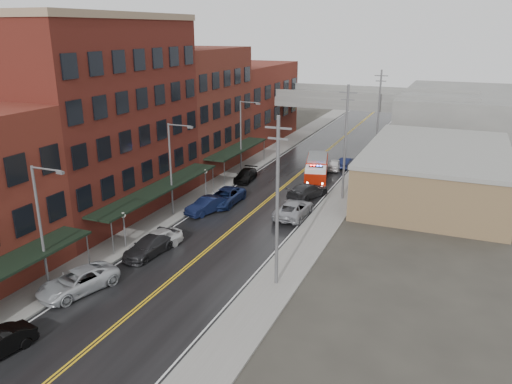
% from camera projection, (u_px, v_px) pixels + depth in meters
% --- Properties ---
extents(road, '(11.00, 160.00, 0.02)m').
position_uv_depth(road, '(261.00, 205.00, 51.06)').
color(road, black).
rests_on(road, ground).
extents(sidewalk_left, '(3.00, 160.00, 0.15)m').
position_uv_depth(sidewalk_left, '(199.00, 196.00, 53.71)').
color(sidewalk_left, slate).
rests_on(sidewalk_left, ground).
extents(sidewalk_right, '(3.00, 160.00, 0.15)m').
position_uv_depth(sidewalk_right, '(331.00, 214.00, 48.37)').
color(sidewalk_right, slate).
rests_on(sidewalk_right, ground).
extents(curb_left, '(0.30, 160.00, 0.15)m').
position_uv_depth(curb_left, '(212.00, 198.00, 53.11)').
color(curb_left, gray).
rests_on(curb_left, ground).
extents(curb_right, '(0.30, 160.00, 0.15)m').
position_uv_depth(curb_right, '(315.00, 212.00, 48.98)').
color(curb_right, gray).
rests_on(curb_right, ground).
extents(brick_building_b, '(9.00, 20.00, 18.00)m').
position_uv_depth(brick_building_b, '(103.00, 120.00, 46.99)').
color(brick_building_b, '#561D16').
rests_on(brick_building_b, ground).
extents(brick_building_c, '(9.00, 15.00, 15.00)m').
position_uv_depth(brick_building_c, '(195.00, 110.00, 62.80)').
color(brick_building_c, maroon).
rests_on(brick_building_c, ground).
extents(brick_building_far, '(9.00, 20.00, 12.00)m').
position_uv_depth(brick_building_far, '(250.00, 103.00, 78.61)').
color(brick_building_far, maroon).
rests_on(brick_building_far, ground).
extents(tan_building, '(14.00, 22.00, 5.00)m').
position_uv_depth(tan_building, '(435.00, 174.00, 53.20)').
color(tan_building, brown).
rests_on(tan_building, ground).
extents(right_far_block, '(18.00, 30.00, 8.00)m').
position_uv_depth(right_far_block, '(463.00, 117.00, 78.30)').
color(right_far_block, slate).
rests_on(right_far_block, ground).
extents(awning_1, '(2.60, 18.00, 3.09)m').
position_uv_depth(awning_1, '(160.00, 188.00, 46.74)').
color(awning_1, black).
rests_on(awning_1, ground).
extents(awning_2, '(2.60, 13.00, 3.09)m').
position_uv_depth(awning_2, '(237.00, 149.00, 62.08)').
color(awning_2, black).
rests_on(awning_2, ground).
extents(globe_lamp_1, '(0.44, 0.44, 3.12)m').
position_uv_depth(globe_lamp_1, '(124.00, 222.00, 40.41)').
color(globe_lamp_1, '#59595B').
rests_on(globe_lamp_1, ground).
extents(globe_lamp_2, '(0.44, 0.44, 3.12)m').
position_uv_depth(globe_lamp_2, '(205.00, 177.00, 52.69)').
color(globe_lamp_2, '#59595B').
rests_on(globe_lamp_2, ground).
extents(street_lamp_0, '(2.64, 0.22, 9.00)m').
position_uv_depth(street_lamp_0, '(43.00, 222.00, 32.56)').
color(street_lamp_0, '#59595B').
rests_on(street_lamp_0, ground).
extents(street_lamp_1, '(2.64, 0.22, 9.00)m').
position_uv_depth(street_lamp_1, '(173.00, 164.00, 46.58)').
color(street_lamp_1, '#59595B').
rests_on(street_lamp_1, ground).
extents(street_lamp_2, '(2.64, 0.22, 9.00)m').
position_uv_depth(street_lamp_2, '(243.00, 133.00, 60.61)').
color(street_lamp_2, '#59595B').
rests_on(street_lamp_2, ground).
extents(utility_pole_0, '(1.80, 0.24, 12.00)m').
position_uv_depth(utility_pole_0, '(277.00, 200.00, 33.31)').
color(utility_pole_0, '#59595B').
rests_on(utility_pole_0, ground).
extents(utility_pole_1, '(1.80, 0.24, 12.00)m').
position_uv_depth(utility_pole_1, '(345.00, 141.00, 50.85)').
color(utility_pole_1, '#59595B').
rests_on(utility_pole_1, ground).
extents(utility_pole_2, '(1.80, 0.24, 12.00)m').
position_uv_depth(utility_pole_2, '(379.00, 112.00, 68.38)').
color(utility_pole_2, '#59595B').
rests_on(utility_pole_2, ground).
extents(overpass, '(40.00, 10.00, 7.50)m').
position_uv_depth(overpass, '(339.00, 105.00, 77.25)').
color(overpass, slate).
rests_on(overpass, ground).
extents(fire_truck, '(4.45, 8.07, 2.82)m').
position_uv_depth(fire_truck, '(317.00, 169.00, 58.61)').
color(fire_truck, '#931606').
rests_on(fire_truck, ground).
extents(parked_car_left_2, '(4.07, 6.09, 1.55)m').
position_uv_depth(parked_car_left_2, '(78.00, 281.00, 34.10)').
color(parked_car_left_2, '#ACB0B5').
rests_on(parked_car_left_2, ground).
extents(parked_car_left_3, '(2.46, 5.14, 1.45)m').
position_uv_depth(parked_car_left_3, '(149.00, 246.00, 39.73)').
color(parked_car_left_3, black).
rests_on(parked_car_left_3, ground).
extents(parked_car_left_4, '(3.23, 5.04, 1.60)m').
position_uv_depth(parked_car_left_4, '(156.00, 240.00, 40.69)').
color(parked_car_left_4, silver).
rests_on(parked_car_left_4, ground).
extents(parked_car_left_5, '(3.06, 4.95, 1.54)m').
position_uv_depth(parked_car_left_5, '(207.00, 205.00, 48.75)').
color(parked_car_left_5, '#0E1533').
rests_on(parked_car_left_5, ground).
extents(parked_car_left_6, '(2.65, 5.73, 1.59)m').
position_uv_depth(parked_car_left_6, '(225.00, 197.00, 51.17)').
color(parked_car_left_6, '#121E45').
rests_on(parked_car_left_6, ground).
extents(parked_car_left_7, '(2.29, 4.76, 1.34)m').
position_uv_depth(parked_car_left_7, '(246.00, 175.00, 59.11)').
color(parked_car_left_7, black).
rests_on(parked_car_left_7, ground).
extents(parked_car_right_0, '(2.71, 5.77, 1.59)m').
position_uv_depth(parked_car_right_0, '(294.00, 209.00, 47.75)').
color(parked_car_right_0, gray).
rests_on(parked_car_right_0, ground).
extents(parked_car_right_1, '(3.86, 5.77, 1.55)m').
position_uv_depth(parked_car_right_1, '(307.00, 191.00, 53.16)').
color(parked_car_right_1, '#28282A').
rests_on(parked_car_right_1, ground).
extents(parked_car_right_2, '(1.90, 4.21, 1.40)m').
position_uv_depth(parked_car_right_2, '(335.00, 164.00, 63.73)').
color(parked_car_right_2, white).
rests_on(parked_car_right_2, ground).
extents(parked_car_right_3, '(1.94, 4.26, 1.36)m').
position_uv_depth(parked_car_right_3, '(347.00, 163.00, 64.71)').
color(parked_car_right_3, black).
rests_on(parked_car_right_3, ground).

